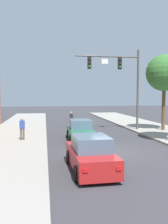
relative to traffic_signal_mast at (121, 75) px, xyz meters
The scene contains 8 objects.
ground_plane 9.94m from the traffic_signal_mast, 110.25° to the right, with size 120.00×120.00×0.00m, color #38383D.
sidewalk_left 13.35m from the traffic_signal_mast, 140.05° to the right, with size 5.00×60.00×0.15m, color #99968E.
traffic_signal_mast is the anchor object (origin of this frame).
car_lead_green 7.63m from the traffic_signal_mast, 136.78° to the right, with size 1.93×4.28×1.60m.
car_following_red 13.15m from the traffic_signal_mast, 114.02° to the right, with size 1.91×4.28×1.60m.
pedestrian_sidewalk_left_walker 10.40m from the traffic_signal_mast, 155.83° to the right, with size 0.36×0.22×1.64m.
pedestrian_crossing_road 7.17m from the traffic_signal_mast, 138.47° to the left, with size 0.36×0.22×1.64m.
street_tree_second 4.03m from the traffic_signal_mast, 10.42° to the right, with size 3.39×3.39×7.02m.
Camera 1 is at (-4.12, -13.89, 3.41)m, focal length 38.67 mm.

